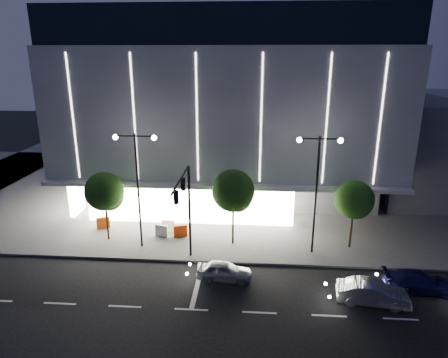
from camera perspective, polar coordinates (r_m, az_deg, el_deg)
ground at (r=26.34m, az=-8.65°, el=-15.87°), size 160.00×160.00×0.00m
sidewalk_museum at (r=47.59m, az=3.55°, el=-0.06°), size 70.00×40.00×0.15m
museum at (r=44.06m, az=1.07°, el=10.80°), size 30.00×25.80×18.00m
annex_building at (r=50.72m, az=28.21°, el=4.73°), size 16.00×20.00×10.00m
traffic_mast at (r=26.80m, az=-5.51°, el=-3.06°), size 0.33×5.89×7.07m
street_lamp_west at (r=29.86m, az=-12.30°, el=0.66°), size 3.16×0.36×9.00m
street_lamp_east at (r=29.02m, az=13.15°, el=0.11°), size 3.16×0.36×9.00m
tree_left at (r=32.31m, az=-16.65°, el=-1.99°), size 3.02×3.02×5.72m
tree_mid at (r=30.17m, az=1.37°, el=-2.01°), size 3.25×3.25×6.15m
tree_right at (r=31.23m, az=18.12°, el=-3.09°), size 2.91×2.91×5.51m
car_lead at (r=27.13m, az=0.06°, el=-13.02°), size 3.77×1.71×1.26m
car_second at (r=26.41m, az=20.47°, el=-15.00°), size 4.40×2.05×1.40m
car_third at (r=28.76m, az=26.13°, el=-13.06°), size 4.50×2.02×1.28m
barrier_a at (r=35.63m, az=-16.88°, el=-6.01°), size 1.11×0.65×1.00m
barrier_b at (r=33.83m, az=-7.95°, el=-6.67°), size 1.12×0.37×1.00m
barrier_c at (r=32.81m, az=-6.25°, el=-7.39°), size 1.12×0.58×1.00m
barrier_d at (r=33.07m, az=-8.88°, el=-7.30°), size 1.12×0.57×1.00m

